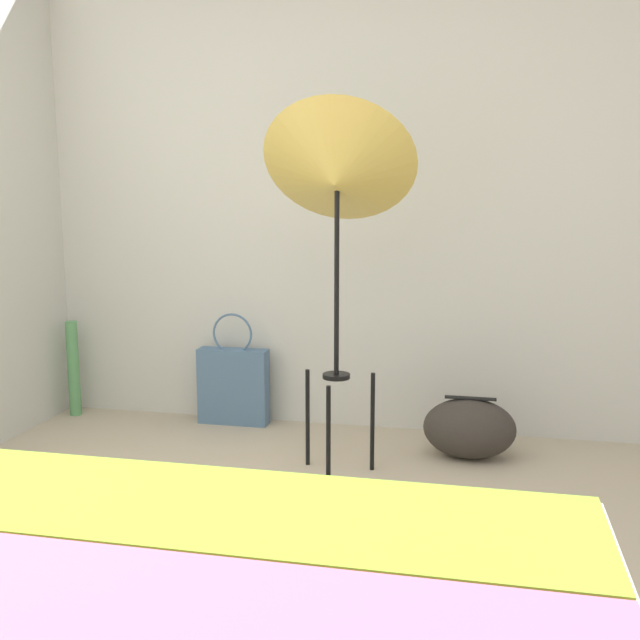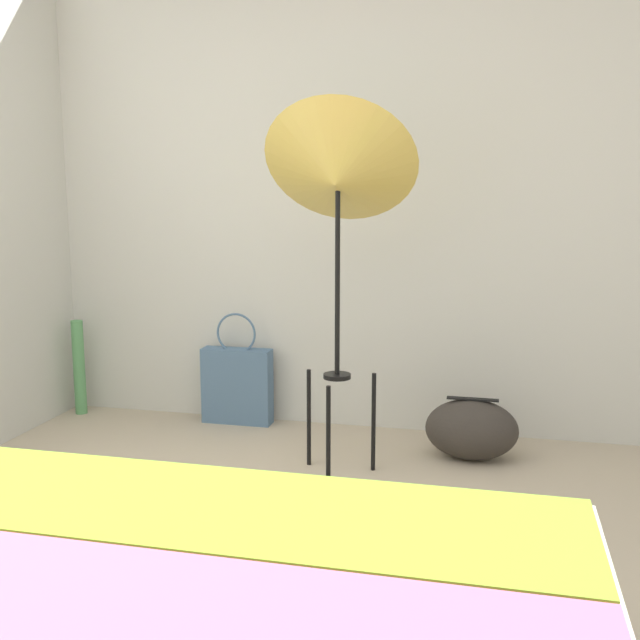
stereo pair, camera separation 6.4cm
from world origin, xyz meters
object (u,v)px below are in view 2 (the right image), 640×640
at_px(duffel_bag, 472,429).
at_px(paper_roll, 79,367).
at_px(tote_bag, 237,384).
at_px(photo_umbrella, 338,177).

height_order(duffel_bag, paper_roll, paper_roll).
distance_m(tote_bag, duffel_bag, 1.32).
relative_size(tote_bag, paper_roll, 1.13).
xyz_separation_m(tote_bag, paper_roll, (-0.94, -0.04, 0.05)).
bearing_deg(duffel_bag, tote_bag, 167.56).
xyz_separation_m(tote_bag, duffel_bag, (1.29, -0.28, -0.07)).
bearing_deg(photo_umbrella, tote_bag, 138.05).
bearing_deg(tote_bag, duffel_bag, -12.44).
bearing_deg(duffel_bag, paper_roll, 173.84).
bearing_deg(paper_roll, photo_umbrella, -19.61).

